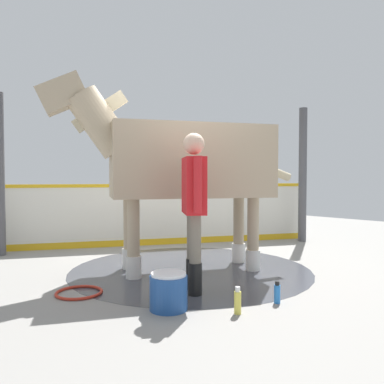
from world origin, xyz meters
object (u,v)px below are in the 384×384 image
horse (182,163)px  handler (194,199)px  wash_bucket (169,291)px  bottle_spray (277,293)px  bottle_shampoo (238,301)px  hose_coil (79,292)px

horse → handler: 1.14m
horse → handler: bearing=83.6°
handler → wash_bucket: (-0.25, 0.58, -0.86)m
bottle_spray → horse: bearing=-8.3°
horse → bottle_shampoo: size_ratio=12.35×
handler → hose_coil: handler is taller
horse → wash_bucket: (-1.11, 1.18, -1.31)m
wash_bucket → bottle_spray: size_ratio=1.64×
bottle_shampoo → hose_coil: bottle_shampoo is taller
bottle_shampoo → wash_bucket: bearing=36.3°
hose_coil → bottle_spray: bearing=-141.8°
wash_bucket → hose_coil: bearing=20.2°
wash_bucket → hose_coil: size_ratio=0.72×
horse → hose_coil: bearing=30.2°
wash_bucket → bottle_shampoo: size_ratio=1.43×
handler → wash_bucket: bearing=-120.4°
handler → wash_bucket: handler is taller
handler → bottle_shampoo: (-0.79, 0.19, -0.92)m
horse → bottle_spray: (-1.72, 0.25, -1.39)m
bottle_shampoo → bottle_spray: (-0.08, -0.54, -0.02)m
horse → handler: (-0.85, 0.60, -0.45)m
horse → wash_bucket: 2.08m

